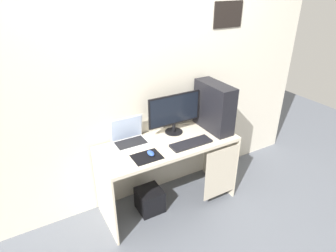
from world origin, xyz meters
name	(u,v)px	position (x,y,z in m)	size (l,w,h in m)	color
ground_plane	(168,202)	(0.00, 0.00, 0.00)	(8.00, 8.00, 0.00)	slate
wall_back	(152,81)	(0.00, 0.33, 1.30)	(4.00, 0.05, 2.60)	beige
desk	(170,156)	(0.02, -0.01, 0.60)	(1.39, 0.57, 0.76)	beige
pc_tower	(214,107)	(0.56, 0.03, 1.01)	(0.19, 0.49, 0.50)	black
monitor	(174,112)	(0.16, 0.14, 1.00)	(0.58, 0.18, 0.42)	black
laptop	(130,138)	(-0.33, 0.17, 0.82)	(0.33, 0.25, 0.26)	white
keyboard	(191,143)	(0.17, -0.15, 0.77)	(0.42, 0.14, 0.02)	black
mousepad	(147,157)	(-0.30, -0.14, 0.77)	(0.26, 0.20, 0.01)	black
mouse_left	(151,153)	(-0.25, -0.13, 0.78)	(0.06, 0.10, 0.03)	#2D51B2
subwoofer	(150,200)	(-0.22, 0.00, 0.13)	(0.25, 0.25, 0.25)	black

